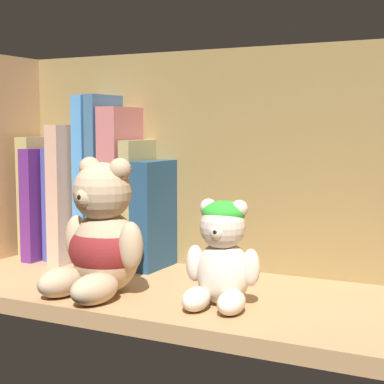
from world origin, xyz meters
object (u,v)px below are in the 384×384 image
object	(u,v)px
teddy_bear_smaller	(222,256)
book_7	(141,203)
book_0	(42,195)
book_2	(69,202)
book_4	(96,179)
book_6	(124,186)
book_5	(108,179)
book_3	(82,192)
book_8	(158,214)
book_1	(56,202)
teddy_bear_larger	(102,240)

from	to	relation	value
teddy_bear_smaller	book_7	bearing A→B (deg)	143.41
book_0	book_2	world-z (taller)	book_0
book_4	book_6	xyz separation A→B (cm)	(5.10, 0.00, -0.86)
book_4	teddy_bear_smaller	size ratio (longest dim) A/B	2.05
book_4	book_5	distance (cm)	2.24
book_2	book_3	bearing A→B (deg)	-0.00
book_0	book_8	world-z (taller)	book_0
book_2	teddy_bear_smaller	xyz separation A→B (cm)	(32.77, -14.52, -2.81)
book_8	book_2	bearing A→B (deg)	180.00
book_6	book_4	bearing A→B (deg)	180.00
book_4	book_8	distance (cm)	11.85
book_4	book_7	size ratio (longest dim) A/B	1.35
book_8	teddy_bear_smaller	bearing A→B (deg)	-41.02
book_1	book_5	xyz separation A→B (cm)	(10.00, 0.00, 3.95)
book_7	teddy_bear_smaller	xyz separation A→B (cm)	(19.56, -14.52, -3.43)
book_7	book_8	distance (cm)	3.22
book_4	book_8	world-z (taller)	book_4
book_3	teddy_bear_smaller	size ratio (longest dim) A/B	1.69
book_4	book_6	distance (cm)	5.17
book_2	book_3	world-z (taller)	book_3
book_0	teddy_bear_larger	world-z (taller)	book_0
book_8	book_5	bearing A→B (deg)	180.00
book_0	teddy_bear_larger	distance (cm)	28.04
book_3	book_4	distance (cm)	3.30
book_2	book_7	bearing A→B (deg)	0.00
book_1	book_7	xyz separation A→B (cm)	(15.78, 0.00, 0.68)
book_0	book_5	world-z (taller)	book_5
book_2	teddy_bear_smaller	size ratio (longest dim) A/B	1.41
teddy_bear_smaller	book_2	bearing A→B (deg)	156.10
book_5	book_6	xyz separation A→B (cm)	(2.86, 0.00, -0.91)
book_2	book_4	world-z (taller)	book_4
teddy_bear_larger	book_6	bearing A→B (deg)	114.29
book_7	teddy_bear_smaller	bearing A→B (deg)	-36.59
book_0	teddy_bear_smaller	bearing A→B (deg)	-20.93
book_5	book_7	xyz separation A→B (cm)	(5.78, 0.00, -3.27)
book_5	book_8	world-z (taller)	book_5
book_3	teddy_bear_smaller	bearing A→B (deg)	-25.76
book_1	book_6	distance (cm)	13.21
book_1	teddy_bear_smaller	world-z (taller)	book_1
book_4	book_7	world-z (taller)	book_4
book_4	book_1	bearing A→B (deg)	180.00
book_0	book_2	size ratio (longest dim) A/B	1.09
book_1	book_8	xyz separation A→B (cm)	(18.64, -0.00, -0.78)
book_6	book_7	size ratio (longest dim) A/B	1.26
book_2	book_5	size ratio (longest dim) A/B	0.69
book_1	book_7	bearing A→B (deg)	0.00
book_1	book_6	size ratio (longest dim) A/B	0.74
book_0	book_3	world-z (taller)	book_3
book_0	teddy_bear_smaller	distance (cm)	40.82
book_6	teddy_bear_smaller	xyz separation A→B (cm)	(22.49, -14.52, -5.80)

